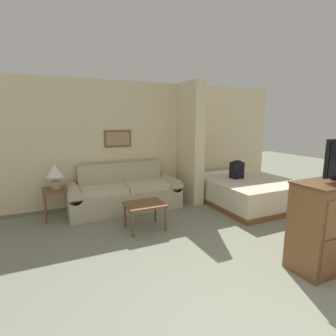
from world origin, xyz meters
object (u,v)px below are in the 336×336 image
Objects in this scene: couch at (125,193)px; coffee_table at (145,207)px; table_lamp at (55,173)px; backpack at (237,169)px; bed at (245,190)px.

couch is 3.49× the size of coffee_table.
table_lamp reaches higher than backpack.
couch is at bearing 91.75° from coffee_table.
backpack is at bearing 12.67° from coffee_table.
backpack is (-0.17, 0.09, 0.47)m from bed.
bed is (2.50, 0.43, -0.11)m from coffee_table.
table_lamp is 0.22× the size of bed.
couch is 5.63× the size of backpack.
backpack reaches higher than couch.
couch is 4.79× the size of table_lamp.
couch is 2.63m from bed.
couch is 1.05× the size of bed.
backpack is at bearing -9.75° from table_lamp.
couch is at bearing 165.02° from bed.
coffee_table is at bearing -41.41° from table_lamp.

